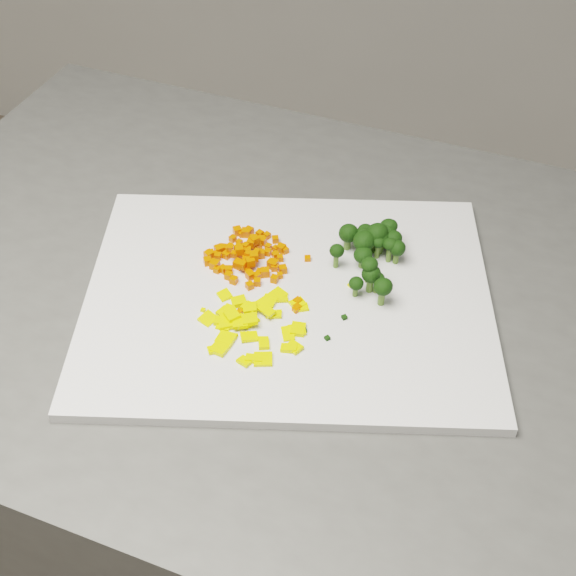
% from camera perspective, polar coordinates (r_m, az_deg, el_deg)
% --- Properties ---
extents(counter_block, '(1.07, 0.81, 0.90)m').
position_cam_1_polar(counter_block, '(1.26, -0.67, -14.65)').
color(counter_block, '#4C4C4A').
rests_on(counter_block, ground).
extents(cutting_board, '(0.51, 0.44, 0.01)m').
position_cam_1_polar(cutting_board, '(0.88, 0.00, -0.74)').
color(cutting_board, silver).
rests_on(cutting_board, counter_block).
extents(carrot_pile, '(0.10, 0.10, 0.03)m').
position_cam_1_polar(carrot_pile, '(0.91, -2.97, 2.62)').
color(carrot_pile, '#E64B02').
rests_on(carrot_pile, cutting_board).
extents(pepper_pile, '(0.11, 0.11, 0.02)m').
position_cam_1_polar(pepper_pile, '(0.84, -2.48, -2.37)').
color(pepper_pile, '#FFEC0D').
rests_on(pepper_pile, cutting_board).
extents(broccoli_pile, '(0.12, 0.12, 0.06)m').
position_cam_1_polar(broccoli_pile, '(0.89, 6.78, 2.19)').
color(broccoli_pile, black).
rests_on(broccoli_pile, cutting_board).
extents(carrot_cube_0, '(0.01, 0.01, 0.01)m').
position_cam_1_polar(carrot_cube_0, '(0.90, -2.70, 1.87)').
color(carrot_cube_0, '#E64B02').
rests_on(carrot_cube_0, carrot_pile).
extents(carrot_cube_1, '(0.01, 0.01, 0.01)m').
position_cam_1_polar(carrot_cube_1, '(0.94, -0.91, 3.47)').
color(carrot_cube_1, '#E64B02').
rests_on(carrot_cube_1, carrot_pile).
extents(carrot_cube_2, '(0.01, 0.01, 0.01)m').
position_cam_1_polar(carrot_cube_2, '(0.90, -3.28, 1.64)').
color(carrot_cube_2, '#E64B02').
rests_on(carrot_cube_2, carrot_pile).
extents(carrot_cube_3, '(0.01, 0.01, 0.01)m').
position_cam_1_polar(carrot_cube_3, '(0.95, -3.35, 3.87)').
color(carrot_cube_3, '#E64B02').
rests_on(carrot_cube_3, carrot_pile).
extents(carrot_cube_4, '(0.01, 0.01, 0.01)m').
position_cam_1_polar(carrot_cube_4, '(0.92, -1.95, 2.44)').
color(carrot_cube_4, '#E64B02').
rests_on(carrot_cube_4, carrot_pile).
extents(carrot_cube_5, '(0.01, 0.01, 0.01)m').
position_cam_1_polar(carrot_cube_5, '(0.91, -2.54, 1.96)').
color(carrot_cube_5, '#E64B02').
rests_on(carrot_cube_5, carrot_pile).
extents(carrot_cube_6, '(0.01, 0.01, 0.01)m').
position_cam_1_polar(carrot_cube_6, '(0.91, -2.92, 1.89)').
color(carrot_cube_6, '#E64B02').
rests_on(carrot_cube_6, carrot_pile).
extents(carrot_cube_7, '(0.01, 0.01, 0.01)m').
position_cam_1_polar(carrot_cube_7, '(0.92, -0.57, 2.14)').
color(carrot_cube_7, '#E64B02').
rests_on(carrot_cube_7, carrot_pile).
extents(carrot_cube_8, '(0.01, 0.01, 0.01)m').
position_cam_1_polar(carrot_cube_8, '(0.93, -5.64, 2.36)').
color(carrot_cube_8, '#E64B02').
rests_on(carrot_cube_8, carrot_pile).
extents(carrot_cube_9, '(0.01, 0.01, 0.01)m').
position_cam_1_polar(carrot_cube_9, '(0.91, -4.63, 1.35)').
color(carrot_cube_9, '#E64B02').
rests_on(carrot_cube_9, carrot_pile).
extents(carrot_cube_10, '(0.01, 0.01, 0.01)m').
position_cam_1_polar(carrot_cube_10, '(0.93, -2.88, 2.53)').
color(carrot_cube_10, '#E64B02').
rests_on(carrot_cube_10, carrot_pile).
extents(carrot_cube_11, '(0.01, 0.01, 0.01)m').
position_cam_1_polar(carrot_cube_11, '(0.90, -2.89, 1.17)').
color(carrot_cube_11, '#E64B02').
rests_on(carrot_cube_11, carrot_pile).
extents(carrot_cube_12, '(0.01, 0.01, 0.01)m').
position_cam_1_polar(carrot_cube_12, '(0.90, -3.35, 1.71)').
color(carrot_cube_12, '#E64B02').
rests_on(carrot_cube_12, carrot_pile).
extents(carrot_cube_13, '(0.01, 0.01, 0.01)m').
position_cam_1_polar(carrot_cube_13, '(0.93, -0.23, 2.70)').
color(carrot_cube_13, '#E64B02').
rests_on(carrot_cube_13, carrot_pile).
extents(carrot_cube_14, '(0.01, 0.01, 0.01)m').
position_cam_1_polar(carrot_cube_14, '(0.91, -2.44, 2.25)').
color(carrot_cube_14, '#E64B02').
rests_on(carrot_cube_14, carrot_pile).
extents(carrot_cube_15, '(0.01, 0.01, 0.01)m').
position_cam_1_polar(carrot_cube_15, '(0.94, -2.08, 3.03)').
color(carrot_cube_15, '#E64B02').
rests_on(carrot_cube_15, carrot_pile).
extents(carrot_cube_16, '(0.01, 0.01, 0.01)m').
position_cam_1_polar(carrot_cube_16, '(0.94, -3.49, 3.26)').
color(carrot_cube_16, '#E64B02').
rests_on(carrot_cube_16, carrot_pile).
extents(carrot_cube_17, '(0.01, 0.01, 0.01)m').
position_cam_1_polar(carrot_cube_17, '(0.90, -0.37, 1.34)').
color(carrot_cube_17, '#E64B02').
rests_on(carrot_cube_17, carrot_pile).
extents(carrot_cube_18, '(0.01, 0.01, 0.01)m').
position_cam_1_polar(carrot_cube_18, '(0.95, -2.54, 3.60)').
color(carrot_cube_18, '#E64B02').
rests_on(carrot_cube_18, carrot_pile).
extents(carrot_cube_19, '(0.01, 0.01, 0.01)m').
position_cam_1_polar(carrot_cube_19, '(0.92, -2.23, 2.59)').
color(carrot_cube_19, '#E64B02').
rests_on(carrot_cube_19, carrot_pile).
extents(carrot_cube_20, '(0.01, 0.01, 0.01)m').
position_cam_1_polar(carrot_cube_20, '(0.92, -5.01, 2.27)').
color(carrot_cube_20, '#E64B02').
rests_on(carrot_cube_20, carrot_pile).
extents(carrot_cube_21, '(0.01, 0.01, 0.01)m').
position_cam_1_polar(carrot_cube_21, '(0.91, -1.06, 1.72)').
color(carrot_cube_21, '#E64B02').
rests_on(carrot_cube_21, carrot_pile).
extents(carrot_cube_22, '(0.01, 0.01, 0.01)m').
position_cam_1_polar(carrot_cube_22, '(0.91, -3.50, 2.69)').
color(carrot_cube_22, '#E64B02').
rests_on(carrot_cube_22, carrot_pile).
extents(carrot_cube_23, '(0.01, 0.01, 0.01)m').
position_cam_1_polar(carrot_cube_23, '(0.92, -3.04, 2.99)').
color(carrot_cube_23, '#E64B02').
rests_on(carrot_cube_23, carrot_pile).
extents(carrot_cube_24, '(0.01, 0.01, 0.01)m').
position_cam_1_polar(carrot_cube_24, '(0.95, -3.02, 3.96)').
color(carrot_cube_24, '#E64B02').
rests_on(carrot_cube_24, carrot_pile).
extents(carrot_cube_25, '(0.01, 0.01, 0.01)m').
position_cam_1_polar(carrot_cube_25, '(0.91, -5.07, 1.31)').
color(carrot_cube_25, '#E64B02').
rests_on(carrot_cube_25, carrot_pile).
extents(carrot_cube_26, '(0.01, 0.01, 0.01)m').
position_cam_1_polar(carrot_cube_26, '(0.95, -3.95, 3.52)').
color(carrot_cube_26, '#E64B02').
rests_on(carrot_cube_26, carrot_pile).
extents(carrot_cube_27, '(0.01, 0.01, 0.01)m').
position_cam_1_polar(carrot_cube_27, '(0.96, -3.62, 4.07)').
color(carrot_cube_27, '#E64B02').
rests_on(carrot_cube_27, carrot_pile).
extents(carrot_cube_28, '(0.01, 0.01, 0.01)m').
position_cam_1_polar(carrot_cube_28, '(0.91, -1.20, 1.79)').
color(carrot_cube_28, '#E64B02').
rests_on(carrot_cube_28, carrot_pile).
extents(carrot_cube_29, '(0.01, 0.01, 0.01)m').
position_cam_1_polar(carrot_cube_29, '(0.90, -2.24, 0.85)').
color(carrot_cube_29, '#E64B02').
rests_on(carrot_cube_29, carrot_pile).
extents(carrot_cube_30, '(0.01, 0.01, 0.01)m').
position_cam_1_polar(carrot_cube_30, '(0.90, -4.24, 0.88)').
color(carrot_cube_30, '#E64B02').
rests_on(carrot_cube_30, carrot_pile).
extents(carrot_cube_31, '(0.01, 0.01, 0.01)m').
position_cam_1_polar(carrot_cube_31, '(0.91, -0.97, 1.54)').
color(carrot_cube_31, '#E64B02').
rests_on(carrot_cube_31, carrot_pile).
extents(carrot_cube_32, '(0.01, 0.01, 0.01)m').
position_cam_1_polar(carrot_cube_32, '(0.92, -2.56, 2.15)').
color(carrot_cube_32, '#E64B02').
rests_on(carrot_cube_32, carrot_pile).
extents(carrot_cube_33, '(0.01, 0.01, 0.01)m').
position_cam_1_polar(carrot_cube_33, '(0.93, -4.54, 2.83)').
color(carrot_cube_33, '#E64B02').
rests_on(carrot_cube_33, carrot_pile).
extents(carrot_cube_34, '(0.01, 0.01, 0.01)m').
position_cam_1_polar(carrot_cube_34, '(0.92, -0.90, 2.36)').
color(carrot_cube_34, '#E64B02').
rests_on(carrot_cube_34, carrot_pile).
extents(carrot_cube_35, '(0.01, 0.01, 0.01)m').
position_cam_1_polar(carrot_cube_35, '(0.92, -4.14, 2.84)').
color(carrot_cube_35, '#E64B02').
rests_on(carrot_cube_35, carrot_pile).
extents(carrot_cube_36, '(0.01, 0.01, 0.01)m').
position_cam_1_polar(carrot_cube_36, '(0.95, -1.50, 3.76)').
color(carrot_cube_36, '#E64B02').
rests_on(carrot_cube_36, carrot_pile).
extents(carrot_cube_37, '(0.01, 0.01, 0.01)m').
position_cam_1_polar(carrot_cube_37, '(0.94, -2.59, 3.41)').
color(carrot_cube_37, '#E64B02').
rests_on(carrot_cube_37, carrot_pile).
extents(carrot_cube_38, '(0.01, 0.01, 0.01)m').
position_cam_1_polar(carrot_cube_38, '(0.91, -0.97, 1.47)').
color(carrot_cube_38, '#E64B02').
rests_on(carrot_cube_38, carrot_pile).
extents(carrot_cube_39, '(0.01, 0.01, 0.01)m').
position_cam_1_polar(carrot_cube_39, '(0.93, -4.15, 2.85)').
color(carrot_cube_39, '#E64B02').
rests_on(carrot_cube_39, carrot_pile).
extents(carrot_cube_40, '(0.01, 0.01, 0.01)m').
position_cam_1_polar(carrot_cube_40, '(0.92, -4.40, 2.35)').
color(carrot_cube_40, '#E64B02').
rests_on(carrot_cube_40, carrot_pile).
extents(carrot_cube_41, '(0.01, 0.01, 0.01)m').
position_cam_1_polar(carrot_cube_41, '(0.93, -5.17, 2.41)').
color(carrot_cube_41, '#E64B02').
rests_on(carrot_cube_41, carrot_pile).
extents(carrot_cube_42, '(0.01, 0.01, 0.01)m').
position_cam_1_polar(carrot_cube_42, '(0.93, -0.49, 2.85)').
color(carrot_cube_42, '#E64B02').
rests_on(carrot_cube_42, carrot_pile).
extents(carrot_cube_43, '(0.01, 0.01, 0.01)m').
position_cam_1_polar(carrot_cube_43, '(0.95, -2.98, 4.03)').
color(carrot_cube_43, '#E64B02').
rests_on(carrot_cube_43, carrot_pile).
extents(carrot_cube_44, '(0.01, 0.01, 0.01)m').
position_cam_1_polar(carrot_cube_44, '(0.91, -1.05, 1.68)').
color(carrot_cube_44, '#E64B02').
rests_on(carrot_cube_44, carrot_pile).
extents(carrot_cube_45, '(0.01, 0.01, 0.01)m').
position_cam_1_polar(carrot_cube_45, '(0.94, -2.27, 2.97)').
color(carrot_cube_45, '#E64B02').
rests_on(carrot_cube_45, carrot_pile).
extents(carrot_cube_46, '(0.01, 0.01, 0.01)m').
position_cam_1_polar(carrot_cube_46, '(0.91, -2.36, 2.41)').
color(carrot_cube_46, '#E64B02').
rests_on(carrot_cube_46, carrot_pile).
extents(carrot_cube_47, '(0.01, 0.01, 0.01)m').
position_cam_1_polar(carrot_cube_47, '(0.90, -2.70, 0.91)').
color(carrot_cube_47, '#E64B02').
rests_on(carrot_cube_47, carrot_pile).
extents(carrot_cube_48, '(0.01, 0.01, 0.01)m').
position_cam_1_polar(carrot_cube_48, '(0.93, -2.40, 3.42)').
color(carrot_cube_48, '#E64B02').
rests_on(carrot_cube_48, carrot_pile).
extents(carrot_cube_49, '(0.01, 0.01, 0.01)m').
position_cam_1_polar(carrot_cube_49, '(0.90, -0.58, 0.90)').
color(carrot_cube_49, '#E64B02').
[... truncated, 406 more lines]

